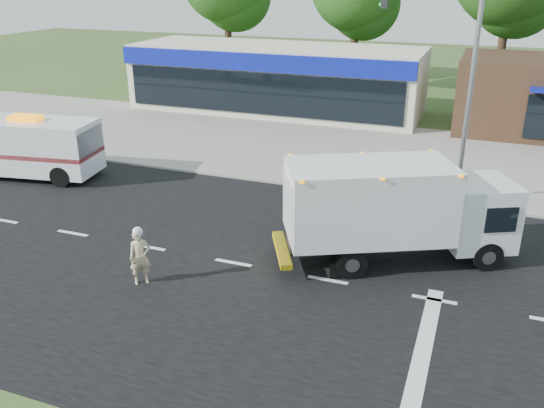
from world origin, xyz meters
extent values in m
plane|color=#385123|center=(0.00, 0.00, 0.00)|extent=(120.00, 120.00, 0.00)
cube|color=black|center=(0.00, 0.00, 0.00)|extent=(60.00, 14.00, 0.02)
cube|color=gray|center=(0.00, 8.20, 0.06)|extent=(60.00, 2.40, 0.12)
cube|color=gray|center=(0.00, 14.00, 0.01)|extent=(60.00, 9.00, 0.02)
cube|color=silver|center=(-12.00, 0.00, 0.02)|extent=(1.20, 0.15, 0.01)
cube|color=silver|center=(-9.00, 0.00, 0.02)|extent=(1.20, 0.15, 0.01)
cube|color=silver|center=(-6.00, 0.00, 0.02)|extent=(1.20, 0.15, 0.01)
cube|color=silver|center=(-3.00, 0.00, 0.02)|extent=(1.20, 0.15, 0.01)
cube|color=silver|center=(0.00, 0.00, 0.02)|extent=(1.20, 0.15, 0.01)
cube|color=silver|center=(3.00, 0.00, 0.02)|extent=(1.20, 0.15, 0.01)
cube|color=silver|center=(3.00, -3.00, 0.02)|extent=(0.40, 7.00, 0.01)
cube|color=black|center=(0.74, 1.57, 0.67)|extent=(4.71, 3.01, 0.34)
cube|color=silver|center=(3.78, 3.09, 1.48)|extent=(2.64, 2.70, 2.01)
cube|color=black|center=(4.60, 3.50, 1.68)|extent=(0.95, 1.69, 0.86)
cube|color=white|center=(0.74, 1.57, 2.01)|extent=(5.31, 4.21, 2.25)
cube|color=silver|center=(-1.41, 0.48, 1.96)|extent=(0.91, 1.74, 1.82)
cube|color=yellow|center=(-1.57, 0.40, 0.53)|extent=(1.33, 2.20, 0.17)
cube|color=orange|center=(0.74, 1.57, 3.11)|extent=(5.16, 4.15, 0.08)
cylinder|color=black|center=(3.42, 3.93, 0.46)|extent=(0.95, 0.67, 0.92)
cylinder|color=black|center=(4.23, 2.30, 0.46)|extent=(0.95, 0.67, 0.92)
cylinder|color=black|center=(-0.29, 2.12, 0.46)|extent=(0.95, 0.67, 0.92)
cylinder|color=black|center=(0.57, 0.41, 0.46)|extent=(0.95, 0.67, 0.92)
imported|color=tan|center=(-4.96, -2.01, 0.82)|extent=(0.71, 0.70, 1.65)
sphere|color=white|center=(-4.96, -2.01, 1.62)|extent=(0.28, 0.28, 0.28)
cube|color=silver|center=(-14.41, 4.27, 1.38)|extent=(6.00, 3.10, 2.20)
cube|color=black|center=(-12.02, 4.66, 1.71)|extent=(1.21, 2.21, 1.10)
cube|color=orange|center=(-14.41, 4.27, 2.59)|extent=(1.41, 0.86, 0.22)
cube|color=red|center=(-14.41, 4.27, 1.16)|extent=(6.00, 3.10, 0.20)
cylinder|color=black|center=(-12.72, 5.55, 0.44)|extent=(0.91, 0.41, 0.88)
cylinder|color=black|center=(-12.40, 3.60, 0.44)|extent=(0.91, 0.41, 0.88)
cylinder|color=black|center=(-16.42, 4.95, 0.44)|extent=(0.91, 0.41, 0.88)
cube|color=beige|center=(-9.00, 20.00, 2.00)|extent=(18.00, 6.00, 4.00)
cube|color=#0C1897|center=(-9.00, 16.95, 3.40)|extent=(18.00, 0.30, 1.00)
cube|color=black|center=(-9.00, 16.95, 1.60)|extent=(17.00, 0.12, 2.40)
cylinder|color=gray|center=(3.00, 7.60, 4.00)|extent=(0.18, 0.18, 8.00)
cylinder|color=#332114|center=(-16.00, 28.00, 3.67)|extent=(0.56, 0.56, 7.35)
cylinder|color=#332114|center=(-6.00, 28.00, 3.43)|extent=(0.56, 0.56, 6.86)
sphere|color=#1E4513|center=(-5.50, 28.50, 6.08)|extent=(5.10, 5.10, 5.10)
cylinder|color=#332114|center=(4.00, 28.00, 3.92)|extent=(0.56, 0.56, 7.84)
camera|label=1|loc=(3.65, -14.20, 8.35)|focal=38.00mm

